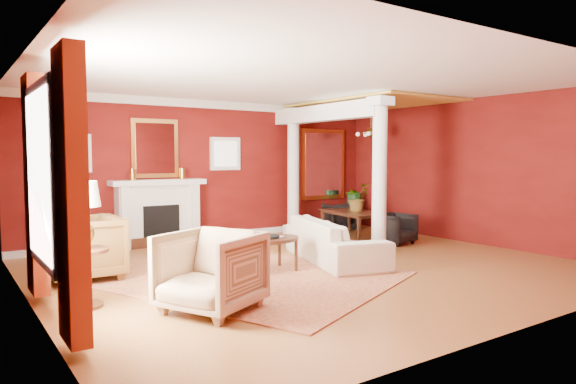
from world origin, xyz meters
TOP-DOWN VIEW (x-y plane):
  - ground at (0.00, 0.00)m, footprint 8.00×8.00m
  - room_shell at (0.00, 0.00)m, footprint 8.04×7.04m
  - fireplace at (-1.30, 3.32)m, footprint 1.85×0.42m
  - overmantel_mirror at (-1.30, 3.45)m, footprint 0.95×0.07m
  - flank_window_left at (-2.85, 3.46)m, footprint 0.70×0.07m
  - flank_window_right at (0.25, 3.46)m, footprint 0.70×0.07m
  - left_window at (-3.89, -0.60)m, footprint 0.21×2.55m
  - column_front at (1.70, 0.30)m, footprint 0.36×0.36m
  - column_back at (1.70, 3.00)m, footprint 0.36×0.36m
  - header_beam at (1.70, 1.90)m, footprint 0.30×3.20m
  - amber_ceiling at (2.85, 1.75)m, footprint 2.30×3.40m
  - dining_mirror at (2.90, 3.45)m, footprint 1.30×0.07m
  - chandelier at (2.90, 1.80)m, footprint 0.60×0.62m
  - crown_trim at (0.00, 3.46)m, footprint 8.00×0.08m
  - base_trim at (0.00, 3.46)m, footprint 8.00×0.08m
  - rug at (-1.28, 0.15)m, footprint 4.67×5.23m
  - sofa at (0.57, 0.18)m, footprint 1.35×2.50m
  - armchair_leopard at (-3.18, 1.18)m, footprint 0.91×0.97m
  - armchair_stripe at (-2.35, -1.18)m, footprint 1.25×1.28m
  - coffee_table at (-0.78, 0.11)m, footprint 1.04×1.04m
  - coffee_book at (-0.71, 0.07)m, footprint 0.15×0.08m
  - side_table at (-3.50, -0.21)m, footprint 0.59×0.59m
  - dining_table at (2.63, 1.99)m, footprint 0.74×1.62m
  - dining_chair_near at (2.65, 0.81)m, footprint 0.74×0.70m
  - dining_chair_far at (3.05, 3.00)m, footprint 0.81×0.78m
  - green_urn at (3.50, 3.00)m, footprint 0.37×0.37m
  - potted_plant at (2.65, 1.95)m, footprint 0.58×0.63m

SIDE VIEW (x-z plane):
  - ground at x=0.00m, z-range 0.00..0.00m
  - rug at x=-1.28m, z-range 0.00..0.02m
  - base_trim at x=0.00m, z-range 0.00..0.12m
  - dining_chair_near at x=2.65m, z-range 0.00..0.67m
  - dining_chair_far at x=3.05m, z-range 0.00..0.69m
  - green_urn at x=3.50m, z-range -0.10..0.79m
  - dining_table at x=2.63m, z-range 0.00..0.87m
  - sofa at x=0.57m, z-range 0.00..0.94m
  - coffee_table at x=-0.78m, z-range 0.21..0.74m
  - armchair_leopard at x=-3.18m, z-range 0.00..1.00m
  - armchair_stripe at x=-2.35m, z-range 0.00..1.00m
  - coffee_book at x=-0.71m, z-range 0.52..0.73m
  - fireplace at x=-1.30m, z-range 0.00..1.29m
  - side_table at x=-3.50m, z-range 0.25..1.71m
  - potted_plant at x=2.65m, z-range 0.87..1.34m
  - left_window at x=-3.89m, z-range 0.12..2.72m
  - column_front at x=1.70m, z-range 0.03..2.83m
  - column_back at x=1.70m, z-range 0.03..2.83m
  - dining_mirror at x=2.90m, z-range 0.70..2.40m
  - flank_window_left at x=-2.85m, z-range 1.45..2.15m
  - flank_window_right at x=0.25m, z-range 1.45..2.15m
  - overmantel_mirror at x=-1.30m, z-range 1.33..2.47m
  - room_shell at x=0.00m, z-range 0.56..3.48m
  - chandelier at x=2.90m, z-range 1.87..2.62m
  - header_beam at x=1.70m, z-range 2.46..2.78m
  - crown_trim at x=0.00m, z-range 2.74..2.90m
  - amber_ceiling at x=2.85m, z-range 2.85..2.89m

